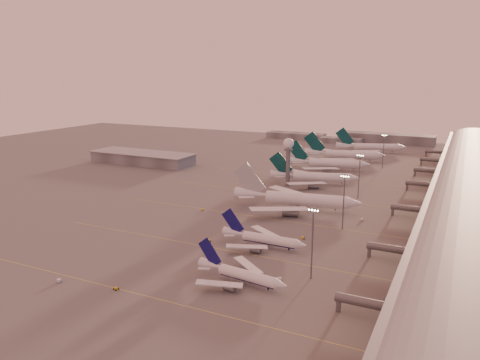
% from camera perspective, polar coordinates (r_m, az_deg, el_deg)
% --- Properties ---
extents(ground, '(700.00, 700.00, 0.00)m').
position_cam_1_polar(ground, '(187.52, -8.69, -8.47)').
color(ground, '#5D5A5A').
rests_on(ground, ground).
extents(taxiway_markings, '(180.00, 185.25, 0.02)m').
position_cam_1_polar(taxiway_markings, '(221.61, 6.11, -4.97)').
color(taxiway_markings, '#D4CB4B').
rests_on(taxiway_markings, ground).
extents(terminal, '(57.00, 362.00, 23.04)m').
position_cam_1_polar(terminal, '(259.27, 26.89, -1.26)').
color(terminal, black).
rests_on(terminal, ground).
extents(hangar, '(82.00, 27.00, 8.50)m').
position_cam_1_polar(hangar, '(364.27, -11.80, 2.68)').
color(hangar, '#5B5E62').
rests_on(hangar, ground).
extents(radar_tower, '(6.40, 6.40, 31.10)m').
position_cam_1_polar(radar_tower, '(283.47, 5.91, 3.38)').
color(radar_tower, slate).
rests_on(radar_tower, ground).
extents(mast_a, '(3.60, 0.56, 25.00)m').
position_cam_1_polar(mast_a, '(158.56, 8.81, -7.25)').
color(mast_a, slate).
rests_on(mast_a, ground).
extents(mast_b, '(3.60, 0.56, 25.00)m').
position_cam_1_polar(mast_b, '(210.02, 12.53, -2.32)').
color(mast_b, slate).
rests_on(mast_b, ground).
extents(mast_c, '(3.60, 0.56, 25.00)m').
position_cam_1_polar(mast_c, '(263.34, 14.33, 0.69)').
color(mast_c, slate).
rests_on(mast_c, ground).
extents(mast_d, '(3.60, 0.56, 25.00)m').
position_cam_1_polar(mast_d, '(350.87, 17.08, 3.55)').
color(mast_d, slate).
rests_on(mast_d, ground).
extents(distant_horizon, '(165.00, 37.50, 9.00)m').
position_cam_1_polar(distant_horizon, '(482.21, 14.10, 5.01)').
color(distant_horizon, '#5B5E62').
rests_on(distant_horizon, ground).
extents(narrowbody_near, '(34.29, 27.23, 13.42)m').
position_cam_1_polar(narrowbody_near, '(157.20, 0.15, -11.62)').
color(narrowbody_near, white).
rests_on(narrowbody_near, ground).
extents(narrowbody_mid, '(36.54, 29.21, 14.29)m').
position_cam_1_polar(narrowbody_mid, '(187.94, 2.86, -7.33)').
color(narrowbody_mid, white).
rests_on(narrowbody_mid, ground).
extents(widebody_white, '(64.99, 51.68, 22.99)m').
position_cam_1_polar(widebody_white, '(238.76, 6.95, -2.66)').
color(widebody_white, white).
rests_on(widebody_white, ground).
extents(greentail_a, '(54.04, 43.00, 20.22)m').
position_cam_1_polar(greentail_a, '(292.91, 9.10, 0.13)').
color(greentail_a, white).
rests_on(greentail_a, ground).
extents(greentail_b, '(56.95, 45.44, 21.07)m').
position_cam_1_polar(greentail_b, '(337.01, 10.76, 1.79)').
color(greentail_b, white).
rests_on(greentail_b, ground).
extents(greentail_c, '(61.99, 49.46, 22.95)m').
position_cam_1_polar(greentail_c, '(373.31, 12.69, 2.84)').
color(greentail_c, white).
rests_on(greentail_c, ground).
extents(greentail_d, '(57.72, 45.82, 21.84)m').
position_cam_1_polar(greentail_d, '(417.66, 15.70, 3.71)').
color(greentail_d, white).
rests_on(greentail_d, ground).
extents(gsv_truck_a, '(5.90, 5.57, 2.41)m').
position_cam_1_polar(gsv_truck_a, '(169.62, -21.06, -11.18)').
color(gsv_truck_a, white).
rests_on(gsv_truck_a, ground).
extents(gsv_tug_near, '(2.51, 3.38, 0.86)m').
position_cam_1_polar(gsv_tug_near, '(159.07, -14.86, -12.68)').
color(gsv_tug_near, yellow).
rests_on(gsv_tug_near, ground).
extents(gsv_catering_a, '(5.47, 4.16, 4.11)m').
position_cam_1_polar(gsv_catering_a, '(160.15, 4.97, -11.45)').
color(gsv_catering_a, white).
rests_on(gsv_catering_a, ground).
extents(gsv_tug_mid, '(3.82, 3.85, 0.97)m').
position_cam_1_polar(gsv_tug_mid, '(194.51, -3.81, -7.38)').
color(gsv_tug_mid, yellow).
rests_on(gsv_tug_mid, ground).
extents(gsv_truck_b, '(5.48, 3.01, 2.09)m').
position_cam_1_polar(gsv_truck_b, '(198.48, 7.80, -6.87)').
color(gsv_truck_b, yellow).
rests_on(gsv_truck_b, ground).
extents(gsv_truck_c, '(4.67, 4.66, 1.96)m').
position_cam_1_polar(gsv_truck_c, '(236.45, -4.54, -3.52)').
color(gsv_truck_c, yellow).
rests_on(gsv_truck_c, ground).
extents(gsv_catering_b, '(6.11, 3.68, 4.68)m').
position_cam_1_polar(gsv_catering_b, '(226.94, 14.70, -4.28)').
color(gsv_catering_b, white).
rests_on(gsv_catering_b, ground).
extents(gsv_tug_far, '(4.08, 4.05, 1.03)m').
position_cam_1_polar(gsv_tug_far, '(259.67, 6.18, -2.14)').
color(gsv_tug_far, white).
rests_on(gsv_tug_far, ground).
extents(gsv_tug_hangar, '(3.29, 2.32, 0.86)m').
position_cam_1_polar(gsv_tug_hangar, '(313.07, 13.42, 0.19)').
color(gsv_tug_hangar, yellow).
rests_on(gsv_tug_hangar, ground).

